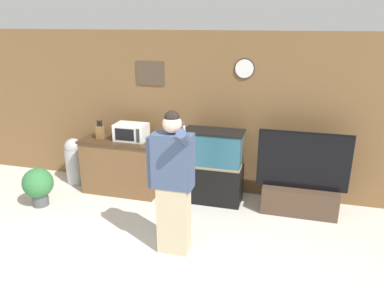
{
  "coord_description": "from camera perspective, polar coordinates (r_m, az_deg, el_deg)",
  "views": [
    {
      "loc": [
        1.46,
        -2.62,
        2.74
      ],
      "look_at": [
        0.2,
        1.94,
        1.05
      ],
      "focal_mm": 35.0,
      "sensor_mm": 36.0,
      "label": 1
    }
  ],
  "objects": [
    {
      "name": "wall_back_paneled",
      "position": [
        6.12,
        1.2,
        6.06
      ],
      "size": [
        10.0,
        0.08,
        2.6
      ],
      "color": "brown",
      "rests_on": "ground_plane"
    },
    {
      "name": "counter_island",
      "position": [
        6.35,
        -10.57,
        -1.76
      ],
      "size": [
        1.28,
        0.64,
        0.91
      ],
      "color": "brown",
      "rests_on": "ground_plane"
    },
    {
      "name": "microwave",
      "position": [
        6.1,
        -9.24,
        3.26
      ],
      "size": [
        0.51,
        0.34,
        0.27
      ],
      "color": "white",
      "rests_on": "counter_island"
    },
    {
      "name": "knife_block",
      "position": [
        6.29,
        -13.85,
        3.24
      ],
      "size": [
        0.11,
        0.1,
        0.31
      ],
      "color": "brown",
      "rests_on": "counter_island"
    },
    {
      "name": "aquarium_on_stand",
      "position": [
        5.86,
        3.22,
        -2.0
      ],
      "size": [
        0.92,
        0.46,
        1.17
      ],
      "color": "black",
      "rests_on": "ground_plane"
    },
    {
      "name": "tv_on_stand",
      "position": [
        5.79,
        16.16,
        -5.41
      ],
      "size": [
        1.32,
        0.4,
        1.26
      ],
      "color": "#4C3828",
      "rests_on": "ground_plane"
    },
    {
      "name": "person_standing",
      "position": [
        4.43,
        -3.02,
        -4.38
      ],
      "size": [
        0.57,
        0.43,
        1.8
      ],
      "color": "#BCAD89",
      "rests_on": "ground_plane"
    },
    {
      "name": "potted_plant",
      "position": [
        6.25,
        -22.4,
        -4.4
      ],
      "size": [
        0.47,
        0.47,
        0.61
      ],
      "color": "#4C4C51",
      "rests_on": "ground_plane"
    },
    {
      "name": "trash_bin",
      "position": [
        6.89,
        -17.43,
        -0.98
      ],
      "size": [
        0.33,
        0.33,
        0.82
      ],
      "color": "#B7B7BC",
      "rests_on": "ground_plane"
    }
  ]
}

